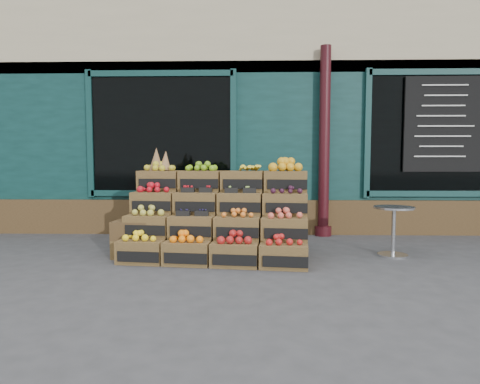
{
  "coord_description": "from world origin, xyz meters",
  "views": [
    {
      "loc": [
        -0.06,
        -4.82,
        1.26
      ],
      "look_at": [
        -0.2,
        0.7,
        0.85
      ],
      "focal_mm": 30.0,
      "sensor_mm": 36.0,
      "label": 1
    }
  ],
  "objects": [
    {
      "name": "ground",
      "position": [
        0.0,
        0.0,
        0.0
      ],
      "size": [
        60.0,
        60.0,
        0.0
      ],
      "primitive_type": "plane",
      "color": "#3B3B3D",
      "rests_on": "ground"
    },
    {
      "name": "shopkeeper",
      "position": [
        -1.56,
        2.88,
        1.01
      ],
      "size": [
        0.81,
        0.61,
        2.02
      ],
      "primitive_type": "imported",
      "rotation": [
        0.0,
        0.0,
        2.95
      ],
      "color": "#154B29",
      "rests_on": "ground"
    },
    {
      "name": "spare_crates",
      "position": [
        -1.61,
        0.37,
        0.25
      ],
      "size": [
        0.52,
        0.38,
        0.49
      ],
      "rotation": [
        0.0,
        0.0,
        -0.09
      ],
      "color": "brown",
      "rests_on": "ground"
    },
    {
      "name": "bistro_table",
      "position": [
        1.86,
        0.54,
        0.42
      ],
      "size": [
        0.53,
        0.53,
        0.67
      ],
      "rotation": [
        0.0,
        0.0,
        0.3
      ],
      "color": "#B0B3B7",
      "rests_on": "ground"
    },
    {
      "name": "shop_facade",
      "position": [
        0.0,
        5.11,
        2.4
      ],
      "size": [
        12.0,
        6.24,
        4.8
      ],
      "color": "#0F3432",
      "rests_on": "ground"
    },
    {
      "name": "crate_display",
      "position": [
        -0.49,
        0.52,
        0.46
      ],
      "size": [
        2.46,
        1.39,
        1.47
      ],
      "rotation": [
        0.0,
        0.0,
        -0.11
      ],
      "color": "brown",
      "rests_on": "ground"
    }
  ]
}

